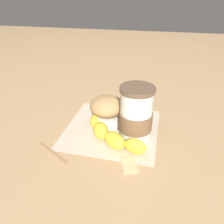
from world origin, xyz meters
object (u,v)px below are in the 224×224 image
object	(u,v)px
muffin	(107,110)
banana	(110,134)
sugar_packet	(129,164)
coffee_cup	(136,115)

from	to	relation	value
muffin	banana	world-z (taller)	muffin
muffin	sugar_packet	bearing A→B (deg)	119.41
coffee_cup	sugar_packet	world-z (taller)	coffee_cup
banana	coffee_cup	bearing A→B (deg)	-155.93
coffee_cup	banana	world-z (taller)	coffee_cup
muffin	banana	xyz separation A→B (m)	(-0.02, 0.07, -0.03)
banana	sugar_packet	distance (m)	0.10
muffin	sugar_packet	size ratio (longest dim) A/B	1.86
coffee_cup	sugar_packet	size ratio (longest dim) A/B	2.79
muffin	banana	distance (m)	0.08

